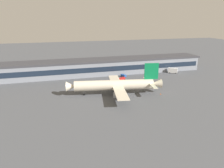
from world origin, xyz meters
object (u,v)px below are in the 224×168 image
Objects in this scene: airliner at (116,85)px; belt_loader at (121,79)px; follow_me_car at (124,75)px; catering_truck at (173,70)px; traffic_cone_0 at (161,94)px.

belt_loader is at bearing 65.17° from airliner.
catering_truck is (40.96, 0.39, 1.20)m from follow_me_car.
catering_truck is (57.93, 35.47, -3.24)m from airliner.
follow_me_car is 6.72× the size of traffic_cone_0.
traffic_cone_0 is at bearing -127.70° from catering_truck.
airliner is 76.16× the size of traffic_cone_0.
traffic_cone_0 is at bearing -69.66° from belt_loader.
airliner reaches higher than follow_me_car.
airliner is 26.33m from traffic_cone_0.
follow_me_car is 40.98m from catering_truck.
airliner reaches higher than belt_loader.
follow_me_car is 0.74× the size of belt_loader.
belt_loader is 9.09× the size of traffic_cone_0.
belt_loader is 36.07m from traffic_cone_0.
airliner is 7.38× the size of catering_truck.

